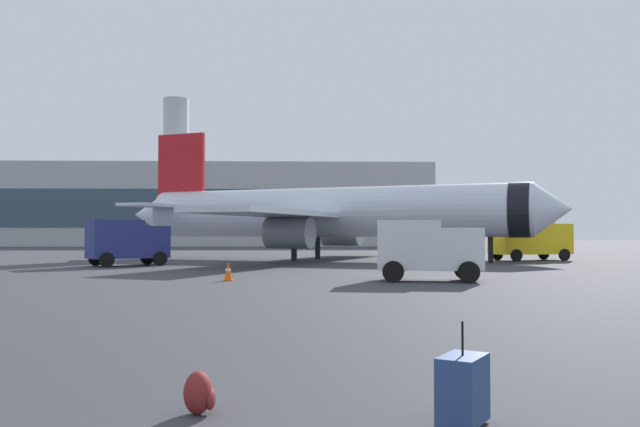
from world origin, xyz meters
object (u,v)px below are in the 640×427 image
object	(u,v)px
safety_cone_near	(228,271)
traveller_backpack	(199,393)
safety_cone_far	(459,254)
airplane_at_gate	(328,213)
safety_cone_outer	(412,264)
cargo_van	(428,247)
fuel_truck	(529,237)
safety_cone_mid	(145,260)
rolling_suitcase	(463,389)
service_truck	(127,241)

from	to	relation	value
safety_cone_near	traveller_backpack	xyz separation A→B (m)	(2.01, -20.82, -0.18)
safety_cone_far	safety_cone_near	bearing A→B (deg)	-122.15
traveller_backpack	safety_cone_far	bearing A→B (deg)	72.92
airplane_at_gate	safety_cone_outer	distance (m)	14.55
airplane_at_gate	cargo_van	distance (m)	22.64
fuel_truck	safety_cone_near	bearing A→B (deg)	-134.45
safety_cone_mid	rolling_suitcase	distance (m)	39.13
safety_cone_near	safety_cone_outer	size ratio (longest dim) A/B	1.19
airplane_at_gate	safety_cone_far	size ratio (longest dim) A/B	49.92
safety_cone_mid	safety_cone_outer	xyz separation A→B (m)	(16.70, -7.47, 0.04)
rolling_suitcase	cargo_van	bearing A→B (deg)	79.85
safety_cone_near	rolling_suitcase	bearing A→B (deg)	-77.21
fuel_truck	safety_cone_far	world-z (taller)	fuel_truck
rolling_suitcase	traveller_backpack	bearing A→B (deg)	169.08
safety_cone_far	safety_cone_outer	size ratio (longest dim) A/B	0.98
airplane_at_gate	cargo_van	xyz separation A→B (m)	(3.43, -22.27, -2.21)
fuel_truck	safety_cone_far	size ratio (longest dim) A/B	9.40
airplane_at_gate	service_truck	world-z (taller)	airplane_at_gate
safety_cone_near	safety_cone_mid	size ratio (longest dim) A/B	1.36
safety_cone_far	traveller_backpack	xyz separation A→B (m)	(-14.43, -46.97, -0.10)
safety_cone_far	safety_cone_mid	bearing A→B (deg)	-156.50
airplane_at_gate	safety_cone_outer	bearing A→B (deg)	-72.78
fuel_truck	traveller_backpack	bearing A→B (deg)	-113.95
fuel_truck	airplane_at_gate	bearing A→B (deg)	176.54
safety_cone_near	safety_cone_outer	xyz separation A→B (m)	(9.37, 8.35, -0.07)
safety_cone_outer	traveller_backpack	xyz separation A→B (m)	(-7.36, -29.17, -0.11)
cargo_van	safety_cone_outer	bearing A→B (deg)	85.00
airplane_at_gate	safety_cone_mid	size ratio (longest dim) A/B	55.83
service_truck	safety_cone_outer	world-z (taller)	service_truck
safety_cone_near	cargo_van	bearing A→B (deg)	-2.55
airplane_at_gate	safety_cone_outer	xyz separation A→B (m)	(4.20, -13.54, -3.31)
cargo_van	rolling_suitcase	distance (m)	21.34
safety_cone_mid	rolling_suitcase	xyz separation A→B (m)	(12.18, -37.18, 0.09)
service_truck	fuel_truck	xyz separation A→B (m)	(28.46, 7.58, 0.16)
fuel_truck	cargo_van	world-z (taller)	fuel_truck
cargo_van	traveller_backpack	distance (m)	21.51
airplane_at_gate	safety_cone_near	bearing A→B (deg)	-103.30
safety_cone_outer	cargo_van	bearing A→B (deg)	-95.00
safety_cone_far	airplane_at_gate	bearing A→B (deg)	-159.26
cargo_van	fuel_truck	bearing A→B (deg)	60.75
fuel_truck	safety_cone_near	xyz separation A→B (m)	(-20.56, -20.96, -1.36)
traveller_backpack	cargo_van	bearing A→B (deg)	72.10
safety_cone_outer	service_truck	bearing A→B (deg)	163.76
airplane_at_gate	safety_cone_far	distance (m)	12.49
safety_cone_mid	safety_cone_outer	distance (m)	18.29
safety_cone_outer	safety_cone_near	bearing A→B (deg)	-138.29
fuel_truck	cargo_van	bearing A→B (deg)	-119.25
service_truck	safety_cone_mid	world-z (taller)	service_truck
service_truck	cargo_van	world-z (taller)	service_truck
service_truck	cargo_van	xyz separation A→B (m)	(16.50, -13.76, -0.16)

